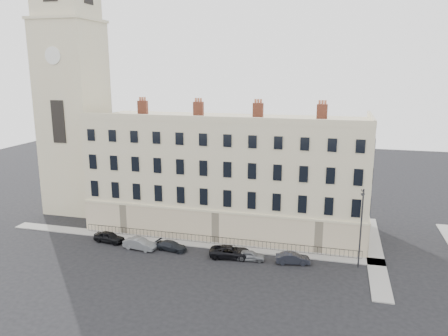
{
  "coord_description": "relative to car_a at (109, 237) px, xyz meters",
  "views": [
    {
      "loc": [
        7.97,
        -43.22,
        21.29
      ],
      "look_at": [
        -5.98,
        10.0,
        8.71
      ],
      "focal_mm": 35.0,
      "sensor_mm": 36.0,
      "label": 1
    }
  ],
  "objects": [
    {
      "name": "pavement_terrace",
      "position": [
        8.96,
        2.23,
        -0.62
      ],
      "size": [
        48.0,
        2.0,
        0.12
      ],
      "primitive_type": "cube",
      "color": "gray",
      "rests_on": "ground"
    },
    {
      "name": "car_c",
      "position": [
        8.47,
        -0.36,
        -0.13
      ],
      "size": [
        4.03,
        2.15,
        1.11
      ],
      "primitive_type": "imported",
      "rotation": [
        0.0,
        0.0,
        1.41
      ],
      "color": "black",
      "rests_on": "ground"
    },
    {
      "name": "car_a",
      "position": [
        0.0,
        0.0,
        0.0
      ],
      "size": [
        4.18,
        2.13,
        1.36
      ],
      "primitive_type": "imported",
      "rotation": [
        0.0,
        0.0,
        1.44
      ],
      "color": "black",
      "rests_on": "ground"
    },
    {
      "name": "car_e",
      "position": [
        18.13,
        -0.71,
        -0.1
      ],
      "size": [
        3.52,
        1.73,
        1.15
      ],
      "primitive_type": "imported",
      "rotation": [
        0.0,
        0.0,
        1.68
      ],
      "color": "slate",
      "rests_on": "ground"
    },
    {
      "name": "railings",
      "position": [
        12.96,
        2.63,
        -0.13
      ],
      "size": [
        35.0,
        0.04,
        0.96
      ],
      "color": "black",
      "rests_on": "ground"
    },
    {
      "name": "ground",
      "position": [
        18.96,
        -2.77,
        -0.68
      ],
      "size": [
        160.0,
        160.0,
        0.0
      ],
      "primitive_type": "plane",
      "color": "black",
      "rests_on": "ground"
    },
    {
      "name": "pavement_east_return",
      "position": [
        31.96,
        5.23,
        -0.62
      ],
      "size": [
        2.0,
        24.0,
        0.12
      ],
      "primitive_type": "cube",
      "color": "gray",
      "rests_on": "ground"
    },
    {
      "name": "church_tower",
      "position": [
        -11.04,
        11.23,
        17.98
      ],
      "size": [
        8.0,
        8.13,
        44.0
      ],
      "color": "beige",
      "rests_on": "ground"
    },
    {
      "name": "streetlamp",
      "position": [
        29.94,
        0.44,
        4.25
      ],
      "size": [
        0.45,
        1.92,
        8.9
      ],
      "rotation": [
        0.0,
        0.0,
        0.14
      ],
      "color": "#2E2F33",
      "rests_on": "ground"
    },
    {
      "name": "terrace",
      "position": [
        12.99,
        9.2,
        6.82
      ],
      "size": [
        36.22,
        12.22,
        17.0
      ],
      "color": "beige",
      "rests_on": "ground"
    },
    {
      "name": "car_b",
      "position": [
        4.64,
        -1.0,
        -0.01
      ],
      "size": [
        4.21,
        1.87,
        1.34
      ],
      "primitive_type": "imported",
      "rotation": [
        0.0,
        0.0,
        1.46
      ],
      "color": "slate",
      "rests_on": "ground"
    },
    {
      "name": "car_d",
      "position": [
        15.81,
        -0.53,
        -0.0
      ],
      "size": [
        5.12,
        2.83,
        1.36
      ],
      "primitive_type": "imported",
      "rotation": [
        0.0,
        0.0,
        1.69
      ],
      "color": "black",
      "rests_on": "ground"
    },
    {
      "name": "car_f",
      "position": [
        22.9,
        -0.35,
        -0.06
      ],
      "size": [
        3.96,
        1.95,
        1.25
      ],
      "primitive_type": "imported",
      "rotation": [
        0.0,
        0.0,
        1.74
      ],
      "color": "black",
      "rests_on": "ground"
    }
  ]
}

